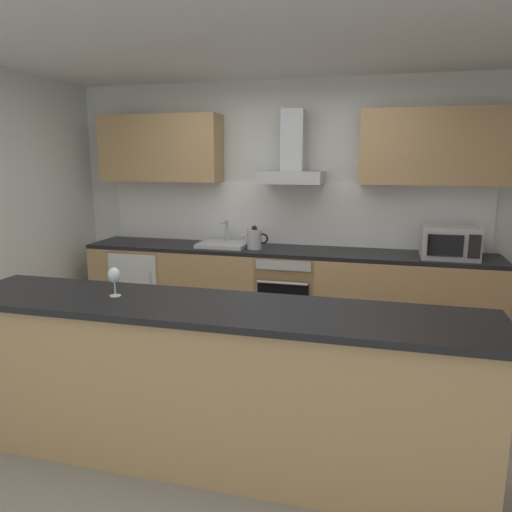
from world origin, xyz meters
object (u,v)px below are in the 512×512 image
Objects in this scene: refrigerator at (146,285)px; range_hood at (293,160)px; oven at (288,292)px; microwave at (450,242)px; kettle at (254,239)px; wine_glass at (114,276)px; sink at (223,244)px.

refrigerator is 2.12m from range_hood.
refrigerator is 1.18× the size of range_hood.
microwave is (1.51, -0.03, 0.59)m from oven.
wine_glass is (-0.29, -2.16, 0.11)m from kettle.
sink is at bearing 178.99° from microwave.
wine_glass is (0.97, -2.19, 0.69)m from refrigerator.
range_hood is at bearing 4.68° from refrigerator.
range_hood is 4.05× the size of wine_glass.
range_hood reaches higher than sink.
kettle is at bearing -174.52° from oven.
wine_glass reaches higher than refrigerator.
refrigerator is at bearing 113.84° from wine_glass.
range_hood is (-1.51, 0.16, 0.74)m from microwave.
oven is 2.77× the size of kettle.
microwave is 1.73× the size of kettle.
oven is at bearing -0.90° from sink.
microwave is at bearing -1.01° from sink.
oven is 1.62m from microwave.
range_hood is (0.70, 0.12, 0.86)m from sink.
wine_glass is (-0.64, -2.33, -0.67)m from range_hood.
sink is 0.36m from kettle.
refrigerator is 2.50m from wine_glass.
sink is 2.81× the size of wine_glass.
range_hood is at bearing 174.04° from microwave.
sink is at bearing 179.10° from oven.
refrigerator is 2.94× the size of kettle.
microwave is 0.69× the size of range_hood.
kettle is (0.35, -0.04, 0.08)m from sink.
microwave is at bearing 45.24° from wine_glass.
oven is 1.60× the size of sink.
oven is 1.60× the size of microwave.
sink is 2.22m from wine_glass.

